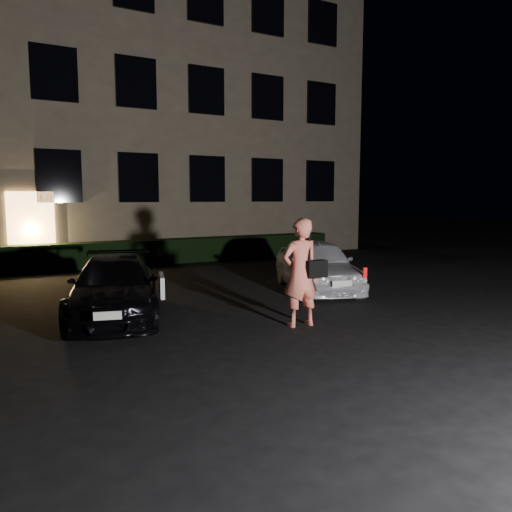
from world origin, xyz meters
TOP-DOWN VIEW (x-y plane):
  - ground at (0.00, 0.00)m, footprint 80.00×80.00m
  - building at (-0.00, 14.99)m, footprint 20.00×8.11m
  - hedge at (0.00, 10.50)m, footprint 15.00×0.70m
  - sedan at (-2.73, 3.31)m, footprint 2.69×4.29m
  - hatch at (2.36, 3.68)m, footprint 2.70×4.08m
  - man at (0.02, 0.97)m, footprint 0.80×0.50m

SIDE VIEW (x-z plane):
  - ground at x=0.00m, z-range 0.00..0.00m
  - hedge at x=0.00m, z-range 0.00..0.85m
  - sedan at x=-2.73m, z-range 0.00..1.16m
  - hatch at x=2.36m, z-range 0.00..1.29m
  - man at x=0.02m, z-range 0.00..1.95m
  - building at x=0.00m, z-range 0.00..12.00m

